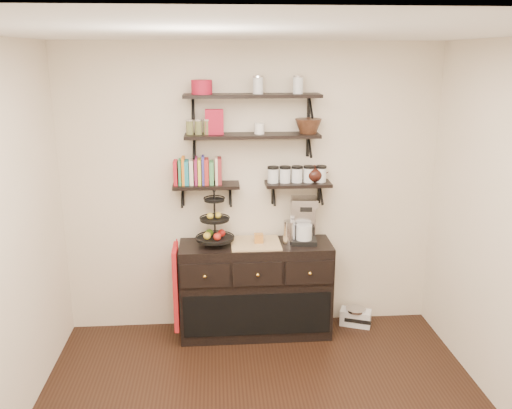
% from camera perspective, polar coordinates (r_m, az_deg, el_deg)
% --- Properties ---
extents(ceiling, '(3.50, 3.50, 0.02)m').
position_cam_1_polar(ceiling, '(3.19, 1.69, 17.65)').
color(ceiling, white).
rests_on(ceiling, back_wall).
extents(back_wall, '(3.50, 0.02, 2.70)m').
position_cam_1_polar(back_wall, '(5.08, -0.48, 1.50)').
color(back_wall, '#F1E3CC').
rests_on(back_wall, ground).
extents(shelf_top, '(1.20, 0.27, 0.23)m').
position_cam_1_polar(shelf_top, '(4.81, -0.40, 11.35)').
color(shelf_top, black).
rests_on(shelf_top, back_wall).
extents(shelf_mid, '(1.20, 0.27, 0.23)m').
position_cam_1_polar(shelf_mid, '(4.85, -0.39, 7.22)').
color(shelf_mid, black).
rests_on(shelf_mid, back_wall).
extents(shelf_low_left, '(0.60, 0.25, 0.23)m').
position_cam_1_polar(shelf_low_left, '(4.94, -5.26, 1.94)').
color(shelf_low_left, black).
rests_on(shelf_low_left, back_wall).
extents(shelf_low_right, '(0.60, 0.25, 0.23)m').
position_cam_1_polar(shelf_low_right, '(4.99, 4.42, 2.12)').
color(shelf_low_right, black).
rests_on(shelf_low_right, back_wall).
extents(cookbooks, '(0.43, 0.15, 0.26)m').
position_cam_1_polar(cookbooks, '(4.91, -5.92, 3.48)').
color(cookbooks, '#AC1A27').
rests_on(cookbooks, shelf_low_left).
extents(glass_canisters, '(0.54, 0.10, 0.13)m').
position_cam_1_polar(glass_canisters, '(4.97, 4.33, 3.09)').
color(glass_canisters, silver).
rests_on(glass_canisters, shelf_low_right).
extents(sideboard, '(1.40, 0.50, 0.92)m').
position_cam_1_polar(sideboard, '(5.16, -0.05, -8.86)').
color(sideboard, black).
rests_on(sideboard, floor).
extents(fruit_stand, '(0.34, 0.34, 0.51)m').
position_cam_1_polar(fruit_stand, '(4.92, -4.32, -2.34)').
color(fruit_stand, black).
rests_on(fruit_stand, sideboard).
extents(candle, '(0.08, 0.08, 0.08)m').
position_cam_1_polar(candle, '(4.97, 0.28, -3.56)').
color(candle, '#A56626').
rests_on(candle, sideboard).
extents(coffee_maker, '(0.25, 0.24, 0.43)m').
position_cam_1_polar(coffee_maker, '(5.00, 5.01, -1.71)').
color(coffee_maker, black).
rests_on(coffee_maker, sideboard).
extents(thermal_carafe, '(0.11, 0.11, 0.22)m').
position_cam_1_polar(thermal_carafe, '(4.96, 3.52, -2.96)').
color(thermal_carafe, silver).
rests_on(thermal_carafe, sideboard).
extents(apron, '(0.04, 0.33, 0.76)m').
position_cam_1_polar(apron, '(5.03, -8.38, -8.54)').
color(apron, '#AA1712').
rests_on(apron, sideboard).
extents(radio, '(0.33, 0.26, 0.18)m').
position_cam_1_polar(radio, '(5.53, 10.44, -11.55)').
color(radio, silver).
rests_on(radio, floor).
extents(recipe_box, '(0.16, 0.06, 0.22)m').
position_cam_1_polar(recipe_box, '(4.82, -4.41, 8.67)').
color(recipe_box, maroon).
rests_on(recipe_box, shelf_mid).
extents(walnut_bowl, '(0.24, 0.24, 0.13)m').
position_cam_1_polar(walnut_bowl, '(4.89, 5.52, 8.22)').
color(walnut_bowl, black).
rests_on(walnut_bowl, shelf_mid).
extents(ramekins, '(0.09, 0.09, 0.10)m').
position_cam_1_polar(ramekins, '(4.84, 0.35, 8.00)').
color(ramekins, white).
rests_on(ramekins, shelf_mid).
extents(teapot, '(0.23, 0.19, 0.16)m').
position_cam_1_polar(teapot, '(4.99, 6.16, 3.27)').
color(teapot, black).
rests_on(teapot, shelf_low_right).
extents(red_pot, '(0.18, 0.18, 0.12)m').
position_cam_1_polar(red_pot, '(4.79, -5.74, 12.20)').
color(red_pot, maroon).
rests_on(red_pot, shelf_top).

